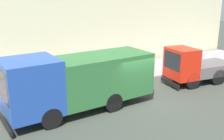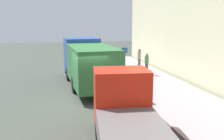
# 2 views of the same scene
# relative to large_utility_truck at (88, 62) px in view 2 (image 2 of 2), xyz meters

# --- Properties ---
(ground) EXTENTS (80.00, 80.00, 0.00)m
(ground) POSITION_rel_large_utility_truck_xyz_m (-0.67, -3.04, -1.61)
(ground) COLOR #3A4038
(sidewalk) EXTENTS (4.10, 30.00, 0.14)m
(sidewalk) POSITION_rel_large_utility_truck_xyz_m (4.38, -3.04, -1.54)
(sidewalk) COLOR gray
(sidewalk) RESTS_ON ground
(large_utility_truck) EXTENTS (2.90, 7.73, 2.98)m
(large_utility_truck) POSITION_rel_large_utility_truck_xyz_m (0.00, 0.00, 0.00)
(large_utility_truck) COLOR #2146A1
(large_utility_truck) RESTS_ON ground
(small_flatbed_truck) EXTENTS (2.39, 4.88, 2.44)m
(small_flatbed_truck) POSITION_rel_large_utility_truck_xyz_m (0.26, -8.14, -0.48)
(small_flatbed_truck) COLOR red
(small_flatbed_truck) RESTS_ON ground
(pedestrian_walking) EXTENTS (0.37, 0.37, 1.66)m
(pedestrian_walking) POSITION_rel_large_utility_truck_xyz_m (4.72, 1.79, -0.59)
(pedestrian_walking) COLOR brown
(pedestrian_walking) RESTS_ON sidewalk
(pedestrian_standing) EXTENTS (0.39, 0.39, 1.77)m
(pedestrian_standing) POSITION_rel_large_utility_truck_xyz_m (4.86, 3.91, -0.53)
(pedestrian_standing) COLOR brown
(pedestrian_standing) RESTS_ON sidewalk
(street_sign_post) EXTENTS (0.44, 0.08, 2.31)m
(street_sign_post) POSITION_rel_large_utility_truck_xyz_m (2.63, 0.65, -0.10)
(street_sign_post) COLOR #4C5156
(street_sign_post) RESTS_ON sidewalk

